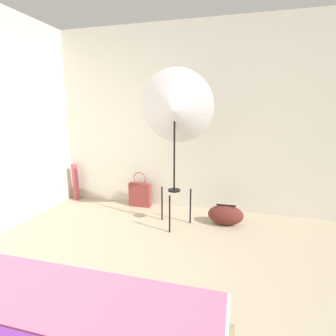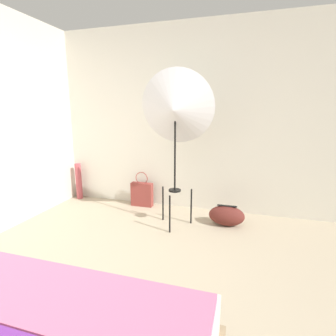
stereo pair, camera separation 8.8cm
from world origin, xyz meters
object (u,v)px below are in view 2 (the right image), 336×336
Objects in this scene: photo_umbrella at (175,109)px; tote_bag at (142,194)px; duffel_bag at (227,216)px; paper_roll at (79,181)px.

photo_umbrella is 1.51m from tote_bag.
paper_roll is (-2.41, 0.36, 0.17)m from duffel_bag.
tote_bag is (-0.66, 0.52, -1.25)m from photo_umbrella.
photo_umbrella is at bearing -163.97° from duffel_bag.
tote_bag is 0.90× the size of paper_roll.
photo_umbrella is 2.19m from paper_roll.
photo_umbrella is 3.60× the size of tote_bag.
paper_roll is (-1.78, 0.55, -1.15)m from photo_umbrella.
duffel_bag is (0.63, 0.18, -1.31)m from photo_umbrella.
paper_roll reaches higher than tote_bag.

